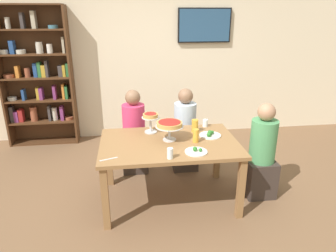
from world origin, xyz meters
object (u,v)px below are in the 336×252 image
object	(u,v)px
cutlery_fork_near	(172,131)
cutlery_knife_near	(109,159)
personal_pizza_stand	(150,118)
salad_plate_far_diner	(210,135)
diner_far_left	(134,137)
diner_far_right	(185,135)
salad_plate_near_diner	(196,151)
dining_table	(169,149)
water_glass_clear_far	(170,153)
bookshelf	(38,77)
water_glass_clear_near	(205,123)
beer_glass_amber_tall	(195,126)
deep_dish_pizza_stand	(169,125)
beer_glass_amber_short	(196,136)
diner_head_east	(261,157)
television	(204,25)

from	to	relation	value
cutlery_fork_near	cutlery_knife_near	xyz separation A→B (m)	(-0.72, -0.67, 0.00)
personal_pizza_stand	salad_plate_far_diner	bearing A→B (deg)	-17.80
diner_far_left	personal_pizza_stand	distance (m)	0.66
diner_far_left	diner_far_right	size ratio (longest dim) A/B	1.00
salad_plate_near_diner	salad_plate_far_diner	bearing A→B (deg)	58.11
dining_table	water_glass_clear_far	world-z (taller)	water_glass_clear_far
cutlery_fork_near	bookshelf	bearing A→B (deg)	-33.12
dining_table	bookshelf	world-z (taller)	bookshelf
dining_table	diner_far_left	bearing A→B (deg)	115.13
diner_far_left	water_glass_clear_far	bearing A→B (deg)	15.12
diner_far_left	cutlery_knife_near	xyz separation A→B (m)	(-0.27, -1.14, 0.25)
water_glass_clear_near	cutlery_knife_near	bearing A→B (deg)	-146.29
salad_plate_far_diner	beer_glass_amber_tall	world-z (taller)	beer_glass_amber_tall
deep_dish_pizza_stand	beer_glass_amber_short	xyz separation A→B (m)	(0.28, -0.09, -0.10)
beer_glass_amber_tall	cutlery_fork_near	xyz separation A→B (m)	(-0.27, 0.06, -0.07)
diner_far_right	salad_plate_far_diner	size ratio (longest dim) A/B	4.61
water_glass_clear_near	cutlery_fork_near	bearing A→B (deg)	-166.76
diner_far_left	beer_glass_amber_tall	xyz separation A→B (m)	(0.72, -0.53, 0.32)
bookshelf	diner_head_east	world-z (taller)	bookshelf
diner_far_left	beer_glass_amber_tall	bearing A→B (deg)	53.65
deep_dish_pizza_stand	salad_plate_near_diner	bearing A→B (deg)	-57.68
beer_glass_amber_short	television	bearing A→B (deg)	74.71
bookshelf	cutlery_knife_near	world-z (taller)	bookshelf
television	cutlery_knife_near	bearing A→B (deg)	-121.79
salad_plate_near_diner	water_glass_clear_near	xyz separation A→B (m)	(0.28, 0.73, 0.03)
beer_glass_amber_short	water_glass_clear_far	world-z (taller)	beer_glass_amber_short
dining_table	water_glass_clear_near	world-z (taller)	water_glass_clear_near
diner_head_east	salad_plate_far_diner	xyz separation A→B (m)	(-0.60, 0.13, 0.27)
diner_head_east	diner_far_right	bearing A→B (deg)	-46.13
diner_far_left	personal_pizza_stand	size ratio (longest dim) A/B	4.88
salad_plate_far_diner	water_glass_clear_far	distance (m)	0.74
salad_plate_near_diner	diner_head_east	bearing A→B (deg)	18.30
salad_plate_near_diner	beer_glass_amber_tall	distance (m)	0.59
diner_head_east	beer_glass_amber_short	distance (m)	0.86
deep_dish_pizza_stand	water_glass_clear_far	size ratio (longest dim) A/B	2.91
dining_table	diner_far_right	size ratio (longest dim) A/B	1.32
salad_plate_far_diner	water_glass_clear_far	size ratio (longest dim) A/B	2.32
salad_plate_near_diner	cutlery_knife_near	size ratio (longest dim) A/B	1.29
personal_pizza_stand	water_glass_clear_near	bearing A→B (deg)	8.69
deep_dish_pizza_stand	personal_pizza_stand	size ratio (longest dim) A/B	1.33
diner_far_left	deep_dish_pizza_stand	xyz separation A→B (m)	(0.38, -0.74, 0.42)
diner_far_left	water_glass_clear_near	distance (m)	1.00
bookshelf	beer_glass_amber_tall	bearing A→B (deg)	-38.46
bookshelf	deep_dish_pizza_stand	xyz separation A→B (m)	(1.86, -1.96, -0.20)
salad_plate_far_diner	cutlery_knife_near	size ratio (longest dim) A/B	1.39
diner_far_left	cutlery_knife_near	distance (m)	1.20
cutlery_fork_near	television	bearing A→B (deg)	-106.07
bookshelf	water_glass_clear_near	bearing A→B (deg)	-33.83
dining_table	water_glass_clear_near	bearing A→B (deg)	39.42
television	diner_head_east	size ratio (longest dim) A/B	0.77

